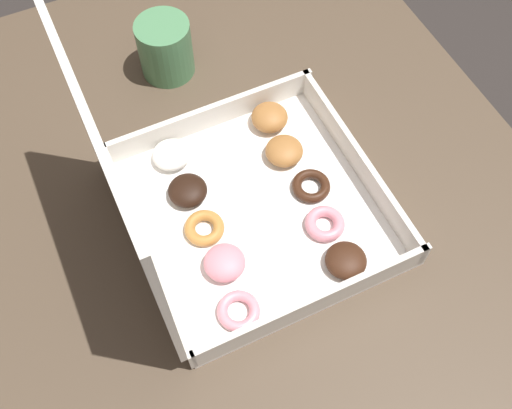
# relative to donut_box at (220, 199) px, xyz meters

# --- Properties ---
(ground_plane) EXTENTS (8.00, 8.00, 0.00)m
(ground_plane) POSITION_rel_donut_box_xyz_m (0.04, -0.05, -0.82)
(ground_plane) COLOR #2D2826
(dining_table) EXTENTS (0.93, 0.77, 0.76)m
(dining_table) POSITION_rel_donut_box_xyz_m (0.04, -0.05, -0.19)
(dining_table) COLOR #4C3D2D
(dining_table) RESTS_ON ground_plane
(donut_box) EXTENTS (0.31, 0.32, 0.31)m
(donut_box) POSITION_rel_donut_box_xyz_m (0.00, 0.00, 0.00)
(donut_box) COLOR white
(donut_box) RESTS_ON dining_table
(coffee_mug) EXTENTS (0.08, 0.08, 0.09)m
(coffee_mug) POSITION_rel_donut_box_xyz_m (0.28, -0.03, -0.02)
(coffee_mug) COLOR #4C8456
(coffee_mug) RESTS_ON dining_table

